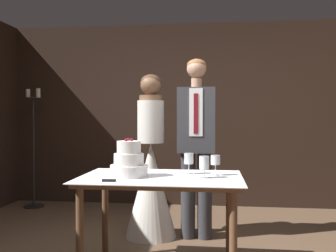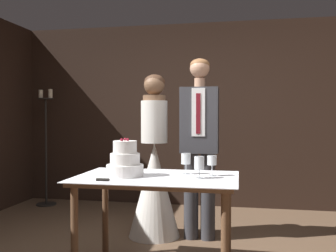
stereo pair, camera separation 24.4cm
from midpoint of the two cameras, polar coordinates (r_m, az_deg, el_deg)
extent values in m
cube|color=black|center=(5.41, 5.22, 1.73)|extent=(5.26, 0.12, 2.60)
cylinder|color=brown|center=(2.93, -11.67, -16.25)|extent=(0.06, 0.06, 0.75)
cylinder|color=brown|center=(2.73, 11.33, -17.60)|extent=(0.06, 0.06, 0.75)
cylinder|color=brown|center=(3.51, -7.52, -13.26)|extent=(0.06, 0.06, 0.75)
cylinder|color=brown|center=(3.34, 11.24, -14.02)|extent=(0.06, 0.06, 0.75)
cube|color=brown|center=(2.99, 0.61, -8.13)|extent=(1.22, 0.77, 0.03)
cube|color=white|center=(2.99, 0.61, -7.75)|extent=(1.28, 0.83, 0.01)
cylinder|color=white|center=(3.00, -4.25, -6.76)|extent=(0.30, 0.30, 0.09)
cylinder|color=white|center=(2.99, -4.25, -5.03)|extent=(0.24, 0.24, 0.09)
cylinder|color=white|center=(2.98, -4.26, -3.22)|extent=(0.19, 0.19, 0.10)
sphere|color=maroon|center=(2.97, -3.85, -2.09)|extent=(0.02, 0.02, 0.02)
sphere|color=maroon|center=(3.02, -4.29, -2.04)|extent=(0.02, 0.02, 0.02)
sphere|color=maroon|center=(2.95, -4.73, -2.12)|extent=(0.02, 0.02, 0.02)
cube|color=silver|center=(2.74, -3.20, -8.46)|extent=(0.32, 0.03, 0.00)
cylinder|color=black|center=(2.79, -7.43, -8.11)|extent=(0.10, 0.03, 0.02)
cylinder|color=silver|center=(2.91, 7.19, -7.90)|extent=(0.07, 0.07, 0.00)
cylinder|color=silver|center=(2.90, 7.19, -7.22)|extent=(0.01, 0.01, 0.07)
cylinder|color=silver|center=(2.89, 7.20, -5.60)|extent=(0.08, 0.08, 0.10)
cylinder|color=maroon|center=(2.90, 7.20, -6.21)|extent=(0.06, 0.06, 0.04)
cylinder|color=silver|center=(3.05, 9.02, -7.48)|extent=(0.07, 0.07, 0.00)
cylinder|color=silver|center=(3.04, 9.02, -6.67)|extent=(0.01, 0.01, 0.08)
cylinder|color=silver|center=(3.03, 9.03, -5.19)|extent=(0.08, 0.08, 0.08)
cylinder|color=silver|center=(3.12, 5.01, -7.28)|extent=(0.07, 0.07, 0.00)
cylinder|color=silver|center=(3.11, 5.01, -6.53)|extent=(0.01, 0.01, 0.08)
cylinder|color=silver|center=(3.10, 5.01, -4.99)|extent=(0.08, 0.08, 0.09)
cone|color=white|center=(4.01, -0.34, -9.66)|extent=(0.54, 0.54, 0.99)
cylinder|color=white|center=(3.94, -0.34, 0.64)|extent=(0.28, 0.28, 0.44)
cylinder|color=brown|center=(3.94, -0.35, 4.28)|extent=(0.24, 0.24, 0.06)
sphere|color=brown|center=(3.95, -0.35, 6.26)|extent=(0.22, 0.22, 0.22)
ellipsoid|color=#472D1E|center=(3.97, -0.30, 6.70)|extent=(0.22, 0.22, 0.16)
cylinder|color=#38383D|center=(3.96, 5.34, -10.50)|extent=(0.15, 0.15, 0.89)
cylinder|color=#38383D|center=(3.95, 7.88, -10.54)|extent=(0.15, 0.15, 0.89)
cube|color=#38383D|center=(3.87, 6.64, 0.89)|extent=(0.39, 0.24, 0.67)
cube|color=white|center=(3.75, 6.50, 2.11)|extent=(0.13, 0.01, 0.48)
cube|color=maroon|center=(3.74, 6.49, 1.90)|extent=(0.04, 0.01, 0.40)
cylinder|color=tan|center=(3.89, 6.65, 6.55)|extent=(0.11, 0.11, 0.10)
sphere|color=tan|center=(3.90, 6.66, 8.73)|extent=(0.20, 0.20, 0.20)
ellipsoid|color=brown|center=(3.92, 6.67, 9.22)|extent=(0.20, 0.20, 0.13)
cylinder|color=black|center=(5.73, -16.88, -11.33)|extent=(0.28, 0.28, 0.02)
cylinder|color=black|center=(5.61, -16.93, -3.72)|extent=(0.03, 0.03, 1.50)
cylinder|color=black|center=(5.60, -16.98, 4.02)|extent=(0.22, 0.22, 0.01)
cylinder|color=beige|center=(5.64, -17.66, 4.67)|extent=(0.06, 0.06, 0.12)
cylinder|color=beige|center=(5.57, -16.30, 4.76)|extent=(0.06, 0.06, 0.13)
camera|label=1|loc=(0.12, -87.96, 0.05)|focal=40.00mm
camera|label=2|loc=(0.12, 92.04, -0.05)|focal=40.00mm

